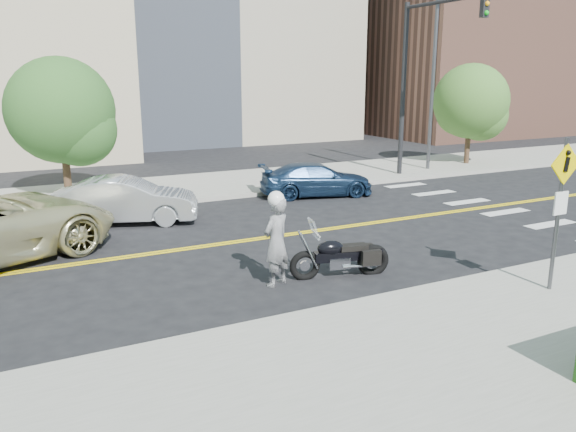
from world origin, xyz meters
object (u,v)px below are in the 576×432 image
at_px(pedestrian_sign, 560,200).
at_px(parked_car_blue, 316,180).
at_px(motorcycle, 341,247).
at_px(parked_car_silver, 126,200).
at_px(motorcyclist, 276,239).

height_order(pedestrian_sign, parked_car_blue, pedestrian_sign).
bearing_deg(motorcycle, parked_car_silver, 128.73).
relative_size(pedestrian_sign, parked_car_blue, 0.73).
distance_m(pedestrian_sign, parked_car_blue, 10.62).
height_order(pedestrian_sign, parked_car_silver, pedestrian_sign).
height_order(motorcyclist, parked_car_blue, motorcyclist).
relative_size(pedestrian_sign, motorcycle, 1.38).
bearing_deg(motorcyclist, parked_car_blue, -151.32).
xyz_separation_m(pedestrian_sign, motorcyclist, (-4.58, 3.01, -0.96)).
distance_m(motorcyclist, parked_car_silver, 6.87).
bearing_deg(parked_car_blue, parked_car_silver, 111.16).
relative_size(pedestrian_sign, motorcyclist, 1.49).
bearing_deg(pedestrian_sign, parked_car_blue, 86.49).
distance_m(pedestrian_sign, parked_car_silver, 11.61).
relative_size(pedestrian_sign, parked_car_silver, 0.72).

